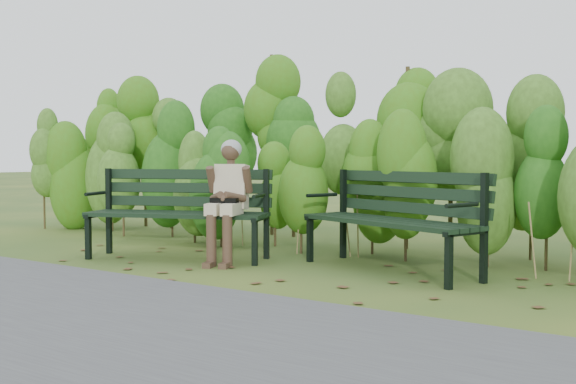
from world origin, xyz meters
The scene contains 7 objects.
ground centered at (0.00, 0.00, 0.00)m, with size 80.00×80.00×0.00m, color #2F5021.
footpath centered at (0.00, -2.20, 0.01)m, with size 60.00×2.50×0.01m, color #474749.
hedge_band centered at (0.00, 1.86, 1.26)m, with size 11.04×1.67×2.42m.
leaf_litter centered at (-0.40, -0.05, 0.00)m, with size 5.87×2.25×0.01m.
bench_left centered at (-1.29, 0.18, 0.57)m, with size 2.04×1.29×0.97m.
bench_right centered at (1.01, 0.73, 0.57)m, with size 2.03×1.23×0.97m.
seated_woman centered at (-0.67, 0.22, 0.74)m, with size 0.56×0.76×1.28m.
Camera 1 is at (3.77, -5.21, 1.10)m, focal length 42.00 mm.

